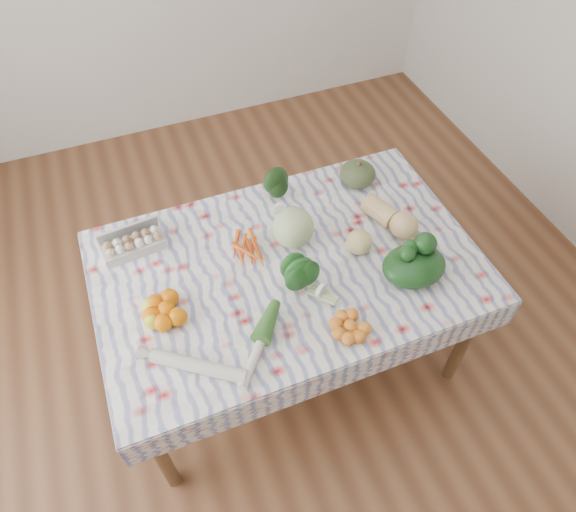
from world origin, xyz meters
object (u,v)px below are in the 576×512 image
object	(u,v)px
dining_table	(288,276)
butternut_squash	(391,216)
egg_carton	(134,245)
grapefruit	(359,242)
kabocha_squash	(358,174)
cabbage	(293,227)

from	to	relation	value
dining_table	butternut_squash	size ratio (longest dim) A/B	5.81
egg_carton	grapefruit	bearing A→B (deg)	-27.34
kabocha_squash	grapefruit	distance (m)	0.45
kabocha_squash	cabbage	world-z (taller)	cabbage
egg_carton	kabocha_squash	xyz separation A→B (m)	(1.11, 0.04, 0.02)
egg_carton	kabocha_squash	distance (m)	1.11
cabbage	grapefruit	distance (m)	0.30
egg_carton	kabocha_squash	size ratio (longest dim) A/B	1.55
kabocha_squash	grapefruit	bearing A→B (deg)	-115.62
kabocha_squash	grapefruit	xyz separation A→B (m)	(-0.19, -0.40, -0.00)
kabocha_squash	egg_carton	bearing A→B (deg)	-177.81
egg_carton	kabocha_squash	bearing A→B (deg)	-3.68
grapefruit	kabocha_squash	bearing A→B (deg)	64.38
cabbage	butternut_squash	xyz separation A→B (m)	(0.45, -0.07, -0.03)
dining_table	egg_carton	distance (m)	0.69
cabbage	butternut_squash	size ratio (longest dim) A/B	0.67
kabocha_squash	butternut_squash	world-z (taller)	butternut_squash
cabbage	egg_carton	bearing A→B (deg)	163.10
dining_table	cabbage	xyz separation A→B (m)	(0.07, 0.12, 0.18)
dining_table	butternut_squash	bearing A→B (deg)	4.94
kabocha_squash	butternut_squash	xyz separation A→B (m)	(0.01, -0.32, 0.01)
egg_carton	grapefruit	xyz separation A→B (m)	(0.92, -0.36, 0.02)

